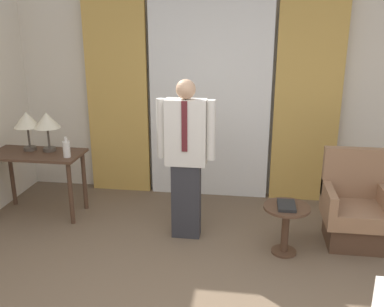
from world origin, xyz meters
name	(u,v)px	position (x,y,z in m)	size (l,w,h in m)	color
wall_back	(211,89)	(0.00, 2.96, 1.35)	(10.00, 0.06, 2.70)	silver
curtain_sheer_center	(210,96)	(0.00, 2.83, 1.29)	(1.48, 0.06, 2.58)	white
curtain_drape_left	(117,94)	(-1.17, 2.83, 1.29)	(0.78, 0.06, 2.58)	gold
curtain_drape_right	(308,98)	(1.17, 2.83, 1.29)	(0.78, 0.06, 2.58)	gold
desk	(37,164)	(-1.88, 1.97, 0.62)	(1.04, 0.52, 0.75)	#4C3323
table_lamp_left	(27,121)	(-2.00, 2.06, 1.09)	(0.29, 0.29, 0.45)	#4C4238
table_lamp_right	(47,122)	(-1.76, 2.06, 1.09)	(0.29, 0.29, 0.45)	#4C4238
bottle_near_edge	(66,149)	(-1.47, 1.88, 0.84)	(0.08, 0.08, 0.23)	silver
person	(186,154)	(-0.12, 1.68, 0.90)	(0.58, 0.20, 1.65)	#2D2D33
armchair	(354,211)	(1.59, 1.78, 0.34)	(0.63, 0.59, 0.94)	#4C3323
side_table	(286,221)	(0.88, 1.46, 0.34)	(0.44, 0.44, 0.50)	#4C3323
book	(287,206)	(0.88, 1.44, 0.51)	(0.17, 0.26, 0.03)	black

